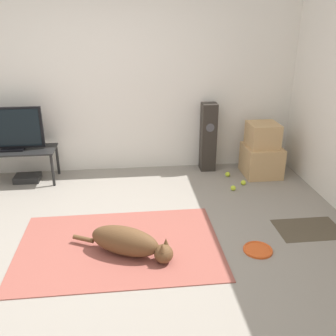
{
  "coord_description": "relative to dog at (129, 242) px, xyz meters",
  "views": [
    {
      "loc": [
        0.21,
        -3.06,
        2.08
      ],
      "look_at": [
        0.66,
        0.91,
        0.45
      ],
      "focal_mm": 40.0,
      "sensor_mm": 36.0,
      "label": 1
    }
  ],
  "objects": [
    {
      "name": "frisbee",
      "position": [
        1.22,
        -0.06,
        -0.13
      ],
      "size": [
        0.28,
        0.28,
        0.03
      ],
      "color": "#DB511E",
      "rests_on": "ground_plane"
    },
    {
      "name": "tv_stand",
      "position": [
        -1.46,
        1.87,
        0.25
      ],
      "size": [
        1.07,
        0.46,
        0.45
      ],
      "color": "black",
      "rests_on": "ground_plane"
    },
    {
      "name": "dog",
      "position": [
        0.0,
        0.0,
        0.0
      ],
      "size": [
        0.94,
        0.53,
        0.28
      ],
      "color": "brown",
      "rests_on": "area_rug"
    },
    {
      "name": "tennis_ball_loose_on_carpet",
      "position": [
        1.39,
        1.71,
        -0.11
      ],
      "size": [
        0.07,
        0.07,
        0.07
      ],
      "color": "#C6E033",
      "rests_on": "ground_plane"
    },
    {
      "name": "game_console",
      "position": [
        -1.34,
        1.86,
        -0.1
      ],
      "size": [
        0.33,
        0.25,
        0.08
      ],
      "color": "black",
      "rests_on": "ground_plane"
    },
    {
      "name": "wall_back",
      "position": [
        -0.18,
        2.21,
        1.13
      ],
      "size": [
        8.0,
        0.06,
        2.55
      ],
      "color": "silver",
      "rests_on": "ground_plane"
    },
    {
      "name": "door_mat",
      "position": [
        1.88,
        0.25,
        -0.14
      ],
      "size": [
        0.68,
        0.45,
        0.01
      ],
      "color": "#4C4233",
      "rests_on": "ground_plane"
    },
    {
      "name": "tennis_ball_by_boxes",
      "position": [
        1.53,
        1.41,
        -0.11
      ],
      "size": [
        0.07,
        0.07,
        0.07
      ],
      "color": "#C6E033",
      "rests_on": "ground_plane"
    },
    {
      "name": "cardboard_box_lower",
      "position": [
        1.87,
        1.73,
        0.06
      ],
      "size": [
        0.49,
        0.51,
        0.42
      ],
      "color": "tan",
      "rests_on": "ground_plane"
    },
    {
      "name": "cardboard_box_upper",
      "position": [
        1.86,
        1.75,
        0.43
      ],
      "size": [
        0.39,
        0.41,
        0.32
      ],
      "color": "tan",
      "rests_on": "cardboard_box_lower"
    },
    {
      "name": "area_rug",
      "position": [
        -0.09,
        0.16,
        -0.14
      ],
      "size": [
        1.95,
        1.3,
        0.01
      ],
      "color": "#934C42",
      "rests_on": "ground_plane"
    },
    {
      "name": "tv",
      "position": [
        -1.46,
        1.87,
        0.58
      ],
      "size": [
        0.82,
        0.2,
        0.56
      ],
      "color": "black",
      "rests_on": "tv_stand"
    },
    {
      "name": "floor_speaker",
      "position": [
        1.16,
        2.01,
        0.34
      ],
      "size": [
        0.21,
        0.21,
        0.97
      ],
      "color": "#2D2823",
      "rests_on": "ground_plane"
    },
    {
      "name": "ground_plane",
      "position": [
        -0.18,
        0.11,
        -0.14
      ],
      "size": [
        12.0,
        12.0,
        0.0
      ],
      "primitive_type": "plane",
      "color": "gray"
    },
    {
      "name": "tennis_ball_near_speaker",
      "position": [
        1.35,
        1.26,
        -0.11
      ],
      "size": [
        0.07,
        0.07,
        0.07
      ],
      "color": "#C6E033",
      "rests_on": "ground_plane"
    }
  ]
}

